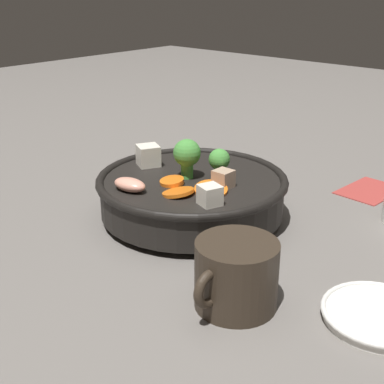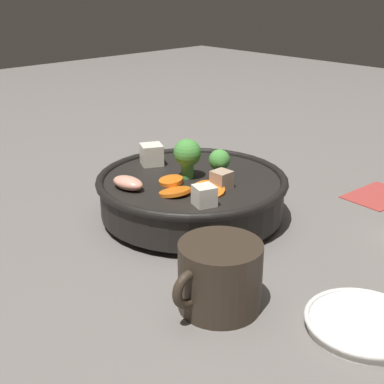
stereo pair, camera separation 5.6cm
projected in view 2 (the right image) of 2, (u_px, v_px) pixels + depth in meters
The scene contains 5 objects.
ground_plane at pixel (192, 217), 0.80m from camera, with size 3.00×3.00×0.00m, color slate.
stirfry_bowl at pixel (192, 191), 0.79m from camera, with size 0.28×0.28×0.12m.
side_saucer at pixel (363, 323), 0.55m from camera, with size 0.12×0.12×0.01m.
dark_mug at pixel (219, 276), 0.57m from camera, with size 0.11×0.09×0.08m.
napkin at pixel (378, 195), 0.88m from camera, with size 0.12×0.08×0.00m.
Camera 2 is at (0.50, 0.53, 0.34)m, focal length 50.00 mm.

